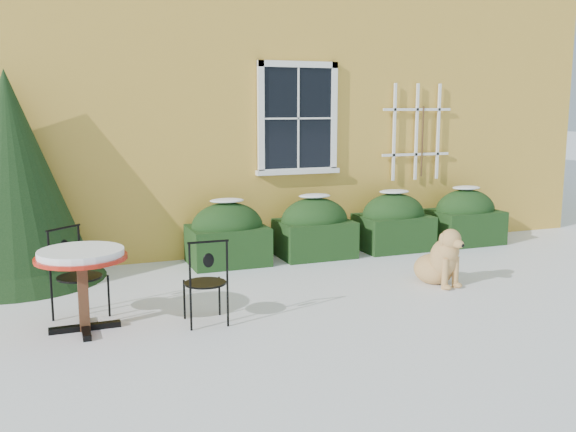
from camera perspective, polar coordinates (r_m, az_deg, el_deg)
name	(u,v)px	position (r m, az deg, el deg)	size (l,w,h in m)	color
ground	(322,317)	(6.72, 3.08, -8.95)	(80.00, 80.00, 0.00)	white
house	(179,51)	(13.11, -9.68, 14.26)	(12.40, 8.40, 6.40)	#F2BB46
hedge_row	(355,226)	(9.54, 5.96, -0.88)	(4.95, 0.80, 0.91)	black
evergreen_shrub	(13,197)	(8.58, -23.28, 1.54)	(2.15, 2.15, 2.60)	black
bistro_table	(81,263)	(6.45, -17.88, -4.02)	(0.87, 0.87, 0.80)	black
patio_chair_near	(206,281)	(6.43, -7.30, -5.77)	(0.42, 0.42, 0.88)	black
patio_chair_far	(77,274)	(6.89, -18.29, -4.88)	(0.58, 0.58, 0.94)	black
dog	(440,261)	(8.02, 13.39, -3.91)	(0.54, 0.83, 0.74)	tan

